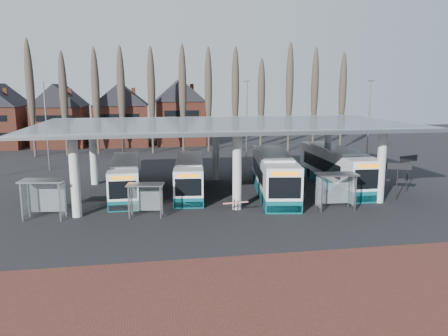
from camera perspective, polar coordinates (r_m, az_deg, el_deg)
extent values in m
plane|color=black|center=(31.96, 2.57, -6.59)|extent=(140.00, 140.00, 0.00)
cube|color=#592923|center=(21.20, 9.74, -15.96)|extent=(70.00, 10.00, 0.03)
cylinder|color=beige|center=(33.41, -18.91, -1.09)|extent=(0.70, 0.70, 6.00)
cylinder|color=beige|center=(44.14, -16.70, 1.77)|extent=(0.70, 0.70, 6.00)
cylinder|color=beige|center=(33.60, 1.71, -0.45)|extent=(0.70, 0.70, 6.00)
cylinder|color=beige|center=(44.28, -1.10, 2.24)|extent=(0.70, 0.70, 6.00)
cylinder|color=beige|center=(37.82, 19.84, 0.16)|extent=(0.70, 0.70, 6.00)
cylinder|color=beige|center=(47.56, 13.36, 2.54)|extent=(0.70, 0.70, 6.00)
cube|color=gray|center=(38.52, 0.12, 5.85)|extent=(32.00, 16.00, 0.12)
cube|color=silver|center=(38.51, 0.12, 5.96)|extent=(31.50, 15.50, 0.04)
cone|color=#473D33|center=(64.73, -23.74, 7.78)|extent=(0.36, 0.36, 14.50)
ellipsoid|color=#473D33|center=(64.70, -23.85, 9.32)|extent=(1.10, 1.10, 11.02)
cone|color=#473D33|center=(63.90, -20.23, 8.00)|extent=(0.36, 0.36, 14.50)
ellipsoid|color=#473D33|center=(63.86, -20.33, 9.56)|extent=(1.10, 1.10, 11.02)
cone|color=#473D33|center=(63.30, -16.63, 8.19)|extent=(0.36, 0.36, 14.50)
ellipsoid|color=#473D33|center=(63.26, -16.72, 9.76)|extent=(1.10, 1.10, 11.02)
cone|color=#473D33|center=(62.96, -12.98, 8.35)|extent=(0.36, 0.36, 14.50)
ellipsoid|color=#473D33|center=(62.92, -13.05, 9.93)|extent=(1.10, 1.10, 11.02)
cone|color=#473D33|center=(62.86, -9.30, 8.47)|extent=(0.36, 0.36, 14.50)
ellipsoid|color=#473D33|center=(62.83, -9.35, 10.06)|extent=(1.10, 1.10, 11.02)
cone|color=#473D33|center=(63.02, -5.62, 8.57)|extent=(0.36, 0.36, 14.50)
ellipsoid|color=#473D33|center=(62.99, -5.65, 10.15)|extent=(1.10, 1.10, 11.02)
cone|color=#473D33|center=(63.44, -1.97, 8.62)|extent=(0.36, 0.36, 14.50)
ellipsoid|color=#473D33|center=(63.40, -1.98, 10.19)|extent=(1.10, 1.10, 11.02)
cone|color=#473D33|center=(64.10, 1.61, 8.64)|extent=(0.36, 0.36, 14.50)
ellipsoid|color=#473D33|center=(64.06, 1.62, 10.20)|extent=(1.10, 1.10, 11.02)
cone|color=#473D33|center=(65.00, 5.11, 8.63)|extent=(0.36, 0.36, 14.50)
ellipsoid|color=#473D33|center=(64.97, 5.14, 10.17)|extent=(1.10, 1.10, 11.02)
cone|color=#473D33|center=(66.13, 8.50, 8.59)|extent=(0.36, 0.36, 14.50)
ellipsoid|color=#473D33|center=(66.10, 8.54, 10.10)|extent=(1.10, 1.10, 11.02)
cone|color=#473D33|center=(67.48, 11.77, 8.53)|extent=(0.36, 0.36, 14.50)
ellipsoid|color=#473D33|center=(67.45, 11.82, 10.00)|extent=(1.10, 1.10, 11.02)
cone|color=#473D33|center=(69.04, 14.89, 8.44)|extent=(0.36, 0.36, 14.50)
ellipsoid|color=#473D33|center=(69.00, 14.96, 9.88)|extent=(1.10, 1.10, 11.02)
cube|color=brown|center=(75.36, -20.43, 5.42)|extent=(8.00, 10.00, 7.00)
pyramid|color=black|center=(75.14, -20.78, 10.74)|extent=(8.30, 10.30, 3.50)
cube|color=brown|center=(74.19, -13.18, 5.74)|extent=(8.00, 10.00, 7.00)
pyramid|color=black|center=(73.96, -13.41, 11.15)|extent=(8.30, 10.30, 3.50)
cube|color=brown|center=(74.23, -5.80, 5.96)|extent=(8.00, 10.00, 7.00)
pyramid|color=black|center=(74.00, -5.91, 11.37)|extent=(8.30, 10.30, 3.50)
cylinder|color=slate|center=(53.26, -22.17, 5.04)|extent=(0.16, 0.16, 10.00)
cube|color=slate|center=(53.08, -22.56, 10.53)|extent=(0.80, 0.15, 0.15)
cylinder|color=slate|center=(57.39, 2.97, 6.16)|extent=(0.16, 0.16, 10.00)
cube|color=slate|center=(57.22, 3.02, 11.25)|extent=(0.80, 0.15, 0.15)
cylinder|color=slate|center=(56.63, 18.38, 5.57)|extent=(0.16, 0.16, 10.00)
cube|color=slate|center=(56.46, 18.69, 10.73)|extent=(0.80, 0.15, 0.15)
cube|color=white|center=(39.42, -12.77, -1.02)|extent=(2.55, 11.20, 2.60)
cube|color=#0B5058|center=(39.68, -12.69, -2.80)|extent=(2.57, 11.22, 0.84)
cube|color=white|center=(39.17, -12.85, 0.91)|extent=(2.24, 6.73, 0.17)
cube|color=black|center=(39.85, -12.75, -0.76)|extent=(2.54, 8.07, 1.02)
cube|color=black|center=(33.98, -13.08, -2.81)|extent=(2.09, 0.09, 1.40)
cube|color=black|center=(44.86, -12.53, 0.50)|extent=(2.02, 0.09, 1.12)
cube|color=orange|center=(33.78, -13.15, -1.27)|extent=(1.66, 0.07, 0.28)
cube|color=black|center=(34.33, -12.99, -5.07)|extent=(2.25, 0.11, 0.47)
cylinder|color=black|center=(36.31, -14.57, -4.09)|extent=(0.27, 0.90, 0.89)
cylinder|color=black|center=(36.21, -11.17, -3.98)|extent=(0.27, 0.90, 0.89)
cylinder|color=black|center=(42.90, -13.99, -1.81)|extent=(0.27, 0.90, 0.89)
cylinder|color=black|center=(42.82, -11.12, -1.72)|extent=(0.27, 0.90, 0.89)
cube|color=white|center=(39.50, -4.52, -0.78)|extent=(3.56, 11.29, 2.59)
cube|color=#0B5058|center=(39.76, -4.49, -2.54)|extent=(3.58, 11.31, 0.83)
cube|color=white|center=(39.26, -4.55, 1.14)|extent=(2.84, 6.85, 0.17)
cube|color=black|center=(39.93, -4.51, -0.52)|extent=(3.25, 8.21, 1.02)
cube|color=black|center=(34.08, -4.68, -2.54)|extent=(2.07, 0.28, 1.39)
cube|color=black|center=(44.92, -4.40, 0.73)|extent=(2.00, 0.27, 1.11)
cube|color=orange|center=(33.88, -4.71, -1.01)|extent=(1.65, 0.23, 0.28)
cube|color=black|center=(34.43, -4.65, -4.78)|extent=(2.24, 0.32, 0.46)
cylinder|color=black|center=(36.38, -6.27, -3.78)|extent=(0.35, 0.91, 0.89)
cylinder|color=black|center=(36.33, -2.90, -3.74)|extent=(0.35, 0.91, 0.89)
cylinder|color=black|center=(42.95, -5.85, -1.54)|extent=(0.35, 0.91, 0.89)
cylinder|color=black|center=(42.91, -2.99, -1.51)|extent=(0.35, 0.91, 0.89)
cube|color=white|center=(39.07, 6.48, -0.50)|extent=(4.71, 13.32, 3.04)
cube|color=#0B5058|center=(39.38, 6.43, -2.60)|extent=(4.74, 13.34, 0.98)
cube|color=white|center=(38.80, 6.53, 1.78)|extent=(3.65, 8.12, 0.20)
cube|color=black|center=(39.58, 6.38, -0.20)|extent=(4.20, 9.71, 1.20)
cube|color=black|center=(32.77, 7.94, -2.60)|extent=(2.42, 0.43, 1.63)
cube|color=black|center=(45.40, 5.43, 1.21)|extent=(2.34, 0.42, 1.30)
cube|color=orange|center=(32.54, 7.99, -0.74)|extent=(1.93, 0.35, 0.33)
cube|color=black|center=(33.19, 7.87, -5.34)|extent=(2.62, 0.48, 0.54)
cylinder|color=black|center=(35.24, 5.26, -4.10)|extent=(0.46, 1.08, 1.04)
cylinder|color=black|center=(35.60, 9.30, -4.05)|extent=(0.46, 1.08, 1.04)
cylinder|color=black|center=(42.93, 4.12, -1.41)|extent=(0.46, 1.08, 1.04)
cylinder|color=black|center=(43.22, 7.44, -1.39)|extent=(0.46, 1.08, 1.04)
cube|color=white|center=(43.16, 14.46, 0.30)|extent=(3.03, 13.18, 3.06)
cube|color=#0B5058|center=(43.44, 14.37, -1.62)|extent=(3.06, 13.21, 0.99)
cube|color=white|center=(42.91, 14.56, 2.39)|extent=(2.66, 7.93, 0.20)
cube|color=black|center=(43.64, 14.19, 0.57)|extent=(3.01, 9.51, 1.20)
cube|color=black|center=(37.33, 18.37, -1.40)|extent=(2.46, 0.11, 1.64)
cube|color=black|center=(49.14, 11.50, 1.78)|extent=(2.37, 0.11, 1.31)
cube|color=orange|center=(37.13, 18.47, 0.25)|extent=(1.95, 0.09, 0.33)
cube|color=black|center=(37.70, 18.22, -3.84)|extent=(2.65, 0.14, 0.55)
cylinder|color=black|center=(39.22, 15.03, -2.90)|extent=(0.33, 1.06, 1.05)
cylinder|color=black|center=(40.29, 18.33, -2.73)|extent=(0.33, 1.06, 1.05)
cylinder|color=black|center=(46.47, 11.11, -0.66)|extent=(0.33, 1.06, 1.05)
cylinder|color=black|center=(47.37, 13.99, -0.56)|extent=(0.33, 1.06, 1.05)
cube|color=gray|center=(33.99, -24.93, -4.12)|extent=(0.10, 0.10, 2.77)
cube|color=gray|center=(33.03, -20.68, -4.21)|extent=(0.10, 0.10, 2.77)
cube|color=gray|center=(35.07, -24.16, -3.62)|extent=(0.10, 0.10, 2.77)
cube|color=gray|center=(34.14, -20.03, -3.70)|extent=(0.10, 0.10, 2.77)
cube|color=gray|center=(33.72, -22.65, -1.54)|extent=(3.29, 1.97, 0.11)
cube|color=silver|center=(34.62, -22.10, -3.55)|extent=(2.64, 0.42, 2.21)
cube|color=silver|center=(34.54, -24.63, -3.78)|extent=(0.21, 1.21, 2.21)
cube|color=silver|center=(33.55, -20.27, -3.86)|extent=(0.21, 1.21, 2.21)
cube|color=gray|center=(32.27, -12.33, -4.47)|extent=(0.09, 0.09, 2.37)
cube|color=gray|center=(31.93, -8.30, -4.50)|extent=(0.09, 0.09, 2.37)
cube|color=gray|center=(33.26, -12.00, -4.01)|extent=(0.09, 0.09, 2.37)
cube|color=gray|center=(32.93, -8.10, -4.03)|extent=(0.09, 0.09, 2.37)
cube|color=gray|center=(32.28, -10.26, -2.14)|extent=(2.81, 1.68, 0.09)
cube|color=silver|center=(33.11, -10.05, -3.92)|extent=(2.26, 0.35, 1.89)
cube|color=silver|center=(32.76, -12.25, -4.16)|extent=(0.18, 1.04, 1.89)
cube|color=silver|center=(32.41, -8.12, -4.18)|extent=(0.18, 1.04, 1.89)
cube|color=gray|center=(33.81, 12.65, -3.44)|extent=(0.09, 0.09, 2.77)
cube|color=gray|center=(34.77, 16.79, -3.25)|extent=(0.09, 0.09, 2.77)
cube|color=gray|center=(34.92, 11.99, -2.97)|extent=(0.09, 0.09, 2.77)
cube|color=gray|center=(35.86, 16.02, -2.80)|extent=(0.09, 0.09, 2.77)
cube|color=gray|center=(34.51, 14.49, -0.79)|extent=(3.18, 1.71, 0.11)
cube|color=silver|center=(35.41, 14.00, -2.78)|extent=(2.66, 0.18, 2.22)
cube|color=silver|center=(34.33, 12.23, -3.12)|extent=(0.11, 1.22, 2.22)
cube|color=silver|center=(35.32, 16.49, -2.93)|extent=(0.11, 1.22, 2.22)
cylinder|color=black|center=(39.31, 21.66, -1.73)|extent=(0.10, 0.10, 3.10)
cube|color=black|center=(39.06, 21.80, 0.21)|extent=(2.02, 0.90, 0.53)
cylinder|color=black|center=(42.79, 22.84, -0.75)|extent=(0.10, 0.10, 3.27)
cube|color=black|center=(42.56, 22.98, 1.14)|extent=(2.15, 0.90, 0.56)
cube|color=black|center=(33.35, 1.39, -4.95)|extent=(0.07, 0.07, 0.99)
cube|color=red|center=(32.83, 1.54, -4.55)|extent=(1.98, 0.36, 0.09)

